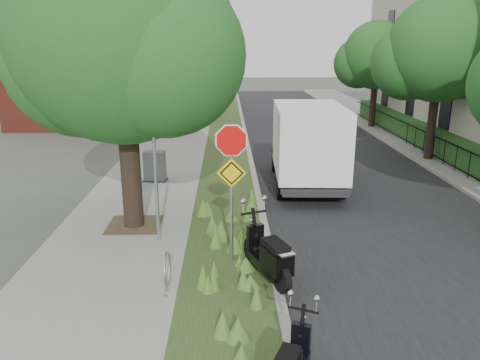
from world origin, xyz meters
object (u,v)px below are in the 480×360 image
object	(u,v)px
sign_assembly	(232,166)
scooter_near	(271,261)
box_truck	(307,141)
utility_cabinet	(155,167)

from	to	relation	value
sign_assembly	scooter_near	size ratio (longest dim) A/B	1.71
sign_assembly	box_truck	distance (m)	6.69
sign_assembly	scooter_near	xyz separation A→B (m)	(0.78, -0.97, -1.75)
sign_assembly	box_truck	world-z (taller)	sign_assembly
sign_assembly	utility_cabinet	size ratio (longest dim) A/B	3.01
scooter_near	box_truck	size ratio (longest dim) A/B	0.34
box_truck	utility_cabinet	size ratio (longest dim) A/B	5.12
scooter_near	sign_assembly	bearing A→B (deg)	128.78
sign_assembly	box_truck	size ratio (longest dim) A/B	0.59
scooter_near	box_truck	distance (m)	7.38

